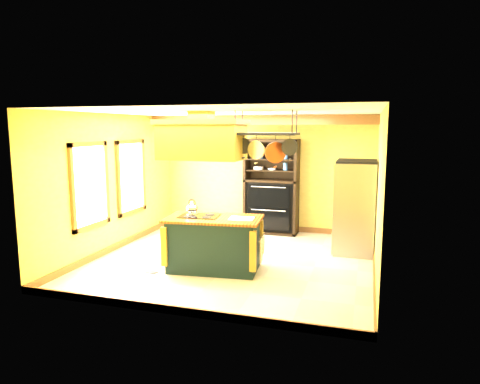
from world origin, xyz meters
The scene contains 15 objects.
floor centered at (0.00, 0.00, 0.00)m, with size 5.00×5.00×0.00m, color beige.
ceiling centered at (0.00, 0.00, 2.70)m, with size 5.00×5.00×0.00m, color white.
wall_back centered at (0.00, 2.50, 1.35)m, with size 5.00×0.02×2.70m, color #E7C654.
wall_front centered at (0.00, -2.50, 1.35)m, with size 5.00×0.02×2.70m, color #E7C654.
wall_left centered at (-2.50, 0.00, 1.35)m, with size 0.02×5.00×2.70m, color #E7C654.
wall_right centered at (2.50, 0.00, 1.35)m, with size 0.02×5.00×2.70m, color #E7C654.
ceiling_beam centered at (0.00, 1.70, 2.59)m, with size 5.00×0.15×0.20m, color #98612F.
window_near centered at (-2.47, -0.80, 1.40)m, with size 0.06×1.06×1.56m.
window_far centered at (-2.47, 0.60, 1.40)m, with size 0.06×1.06×1.56m.
kitchen_island centered at (-0.16, -0.64, 0.47)m, with size 1.70×1.06×1.11m.
range_hood centered at (-0.36, -0.64, 2.25)m, with size 1.46×0.82×0.80m.
pot_rack centered at (0.74, -0.63, 2.24)m, with size 1.07×0.50×0.84m.
refrigerator centered at (2.10, 1.16, 0.86)m, with size 0.77×0.91×1.77m.
hutch centered at (0.19, 2.26, 0.85)m, with size 1.23×0.56×2.17m.
floor_register centered at (-1.16, -1.09, 0.01)m, with size 0.28×0.12×0.01m, color black.
Camera 1 is at (2.32, -7.32, 2.43)m, focal length 32.00 mm.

